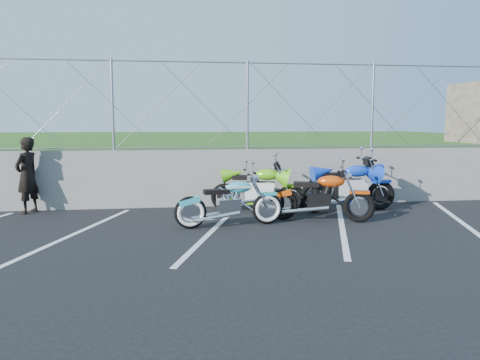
{
  "coord_description": "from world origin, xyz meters",
  "views": [
    {
      "loc": [
        -0.63,
        -7.17,
        1.92
      ],
      "look_at": [
        0.53,
        1.3,
        0.86
      ],
      "focal_mm": 35.0,
      "sensor_mm": 36.0,
      "label": 1
    }
  ],
  "objects": [
    {
      "name": "ground",
      "position": [
        0.0,
        0.0,
        0.0
      ],
      "size": [
        90.0,
        90.0,
        0.0
      ],
      "primitive_type": "plane",
      "color": "black",
      "rests_on": "ground"
    },
    {
      "name": "naked_orange",
      "position": [
        2.16,
        1.49,
        0.44
      ],
      "size": [
        2.02,
        0.82,
        1.04
      ],
      "rotation": [
        0.0,
        0.0,
        -0.3
      ],
      "color": "black",
      "rests_on": "ground"
    },
    {
      "name": "chain_link_fence",
      "position": [
        0.0,
        3.5,
        2.3
      ],
      "size": [
        28.0,
        0.03,
        2.0
      ],
      "color": "gray",
      "rests_on": "retaining_wall"
    },
    {
      "name": "parking_lines",
      "position": [
        1.2,
        1.0,
        0.0
      ],
      "size": [
        18.29,
        4.31,
        0.01
      ],
      "color": "silver",
      "rests_on": "ground"
    },
    {
      "name": "sportbike_green",
      "position": [
        1.12,
        2.59,
        0.46
      ],
      "size": [
        2.01,
        0.78,
        1.06
      ],
      "rotation": [
        0.0,
        0.0,
        -0.26
      ],
      "color": "black",
      "rests_on": "ground"
    },
    {
      "name": "grass_field",
      "position": [
        0.0,
        13.5,
        0.65
      ],
      "size": [
        30.0,
        20.0,
        1.3
      ],
      "primitive_type": "cube",
      "color": "#254D14",
      "rests_on": "ground"
    },
    {
      "name": "person_standing",
      "position": [
        -3.75,
        3.13,
        0.81
      ],
      "size": [
        0.6,
        0.7,
        1.61
      ],
      "primitive_type": "imported",
      "rotation": [
        0.0,
        0.0,
        -2.01
      ],
      "color": "black",
      "rests_on": "ground"
    },
    {
      "name": "cruiser_turquoise",
      "position": [
        0.36,
        1.28,
        0.41
      ],
      "size": [
        2.06,
        0.65,
        1.02
      ],
      "rotation": [
        0.0,
        0.0,
        0.14
      ],
      "color": "black",
      "rests_on": "ground"
    },
    {
      "name": "sportbike_blue",
      "position": [
        3.06,
        2.4,
        0.49
      ],
      "size": [
        2.21,
        0.79,
        1.14
      ],
      "rotation": [
        0.0,
        0.0,
        0.07
      ],
      "color": "black",
      "rests_on": "ground"
    },
    {
      "name": "retaining_wall",
      "position": [
        0.0,
        3.5,
        0.65
      ],
      "size": [
        30.0,
        0.22,
        1.3
      ],
      "primitive_type": "cube",
      "color": "slate",
      "rests_on": "ground"
    }
  ]
}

